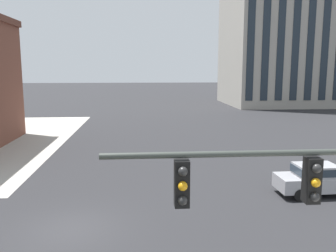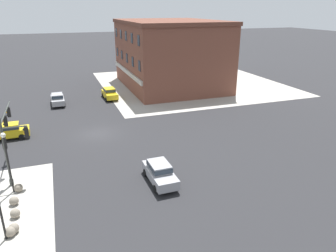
% 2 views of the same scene
% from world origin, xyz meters
% --- Properties ---
extents(ground_plane, '(320.00, 320.00, 0.00)m').
position_xyz_m(ground_plane, '(0.00, 0.00, 0.00)').
color(ground_plane, '#262628').
extents(car_main_southbound_near, '(4.42, 1.94, 1.68)m').
position_xyz_m(car_main_southbound_near, '(12.47, 3.27, 0.92)').
color(car_main_southbound_near, '#99999E').
rests_on(car_main_southbound_near, ground).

